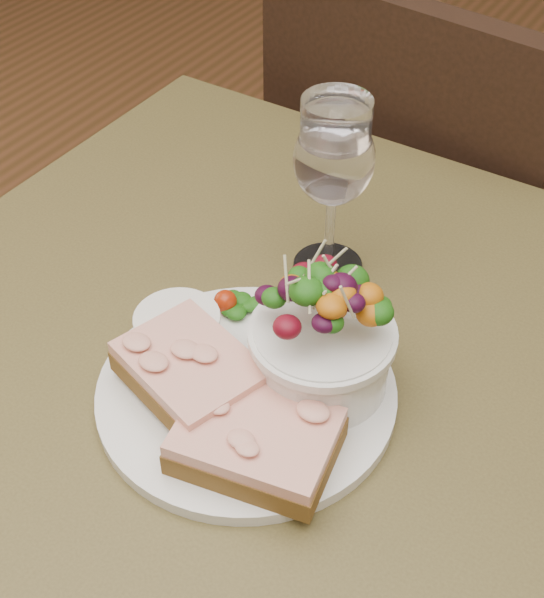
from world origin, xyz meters
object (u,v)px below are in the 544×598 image
Objects in this scene: sandwich_back at (191,371)px; wine_glass at (334,164)px; cafe_table at (273,441)px; chair_far at (425,306)px; ramekin at (178,329)px; sandwich_front at (256,441)px; dinner_plate at (247,392)px; salad_bowl at (323,332)px.

wine_glass is at bearing 104.63° from sandwich_back.
cafe_table is 4.57× the size of wine_glass.
ramekin is (-0.00, -0.66, 0.49)m from chair_far.
sandwich_front is 0.99× the size of sandwich_back.
sandwich_front is at bearing -65.50° from cafe_table.
sandwich_back is (-0.08, 0.03, 0.01)m from sandwich_front.
cafe_table is at bearing 18.90° from ramekin.
chair_far is at bearing 96.43° from dinner_plate.
chair_far is at bearing 89.69° from ramekin.
dinner_plate is 1.89× the size of sandwich_front.
ramekin is (-0.04, 0.04, -0.00)m from sandwich_back.
ramekin reaches higher than sandwich_front.
dinner_plate is at bearing 119.59° from sandwich_front.
cafe_table is 6.30× the size of salad_bowl.
cafe_table is 5.78× the size of sandwich_back.
sandwich_back is at bearing -92.91° from wine_glass.
dinner_plate is 2.03× the size of salad_bowl.
wine_glass is (0.05, 0.18, 0.09)m from ramekin.
cafe_table is at bearing -177.13° from salad_bowl.
dinner_plate is 0.08m from ramekin.
salad_bowl is (0.12, -0.63, 0.53)m from chair_far.
chair_far is 3.50× the size of dinner_plate.
chair_far reaches higher than salad_bowl.
cafe_table is 0.73m from chair_far.
sandwich_front is 0.10m from salad_bowl.
salad_bowl is at bearing 77.16° from sandwich_front.
cafe_table is 0.16m from ramekin.
sandwich_front is 1.07× the size of salad_bowl.
ramekin is 0.14m from salad_bowl.
salad_bowl reaches higher than dinner_plate.
ramekin is 0.40× the size of wine_glass.
salad_bowl is (0.09, 0.07, 0.04)m from sandwich_back.
chair_far is 0.75m from wine_glass.
cafe_table is 0.27m from wine_glass.
chair_far reaches higher than sandwich_front.
sandwich_back is at bearing -41.60° from ramekin.
wine_glass is (0.01, 0.22, 0.09)m from sandwich_back.
ramekin is at bearing -161.10° from cafe_table.
salad_bowl reaches higher than cafe_table.
sandwich_back is 0.12m from salad_bowl.
ramekin is (-0.12, 0.06, 0.00)m from sandwich_front.
chair_far is at bearing 88.94° from sandwich_front.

